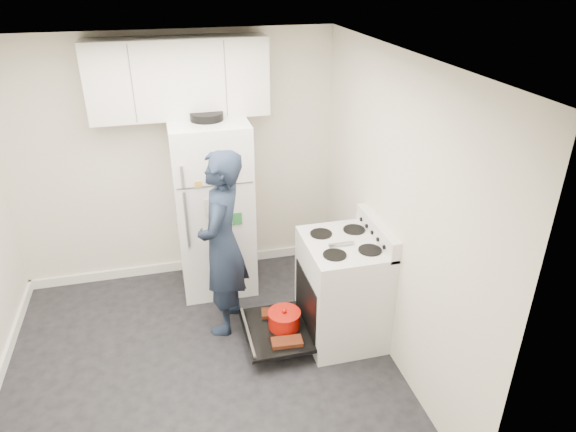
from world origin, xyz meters
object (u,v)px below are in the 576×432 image
object	(u,v)px
electric_range	(341,290)
refrigerator	(213,206)
person	(222,244)
open_oven_door	(279,325)

from	to	relation	value
electric_range	refrigerator	bearing A→B (deg)	130.96
electric_range	refrigerator	size ratio (longest dim) A/B	0.60
electric_range	refrigerator	xyz separation A→B (m)	(-0.95, 1.10, 0.41)
person	electric_range	bearing A→B (deg)	89.93
electric_range	open_oven_door	world-z (taller)	electric_range
open_oven_door	refrigerator	distance (m)	1.36
electric_range	refrigerator	distance (m)	1.51
electric_range	refrigerator	world-z (taller)	refrigerator
person	refrigerator	bearing A→B (deg)	-158.88
open_oven_door	refrigerator	bearing A→B (deg)	110.21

